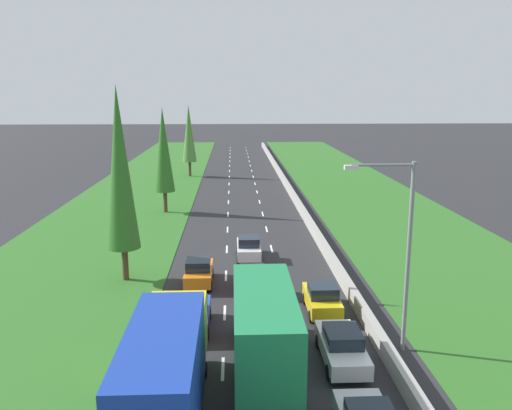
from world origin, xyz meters
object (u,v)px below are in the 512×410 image
at_px(red_hatchback_centre_lane, 252,280).
at_px(white_hatchback_centre_lane, 249,248).
at_px(orange_hatchback_left_lane, 199,272).
at_px(poplar_tree_third, 163,150).
at_px(white_sedan_right_lane, 342,346).
at_px(yellow_hatchback_right_lane, 322,299).
at_px(green_box_truck_centre_lane, 263,330).
at_px(blue_hatchback_left_lane, 193,314).
at_px(poplar_tree_second, 120,169).
at_px(poplar_tree_fourth, 189,134).
at_px(street_light_mast, 402,244).
at_px(blue_box_truck_left_lane, 167,373).

xyz_separation_m(red_hatchback_centre_lane, white_hatchback_centre_lane, (0.02, 6.68, 0.00)).
distance_m(orange_hatchback_left_lane, poplar_tree_third, 21.94).
height_order(red_hatchback_centre_lane, white_sedan_right_lane, red_hatchback_centre_lane).
relative_size(yellow_hatchback_right_lane, poplar_tree_third, 0.37).
distance_m(green_box_truck_centre_lane, blue_hatchback_left_lane, 5.94).
bearing_deg(poplar_tree_third, poplar_tree_second, -90.36).
bearing_deg(yellow_hatchback_right_lane, blue_hatchback_left_lane, -165.67).
xyz_separation_m(poplar_tree_third, poplar_tree_fourth, (0.62, 23.66, -0.11)).
relative_size(green_box_truck_centre_lane, blue_hatchback_left_lane, 2.41).
relative_size(red_hatchback_centre_lane, poplar_tree_second, 0.31).
height_order(blue_hatchback_left_lane, poplar_tree_third, poplar_tree_third).
xyz_separation_m(white_sedan_right_lane, poplar_tree_fourth, (-11.12, 54.54, 5.44)).
height_order(white_sedan_right_lane, blue_hatchback_left_lane, blue_hatchback_left_lane).
xyz_separation_m(white_sedan_right_lane, poplar_tree_third, (-11.73, 30.89, 5.55)).
height_order(poplar_tree_second, poplar_tree_fourth, poplar_tree_second).
relative_size(white_hatchback_centre_lane, street_light_mast, 0.43).
bearing_deg(blue_hatchback_left_lane, blue_box_truck_left_lane, -92.08).
height_order(blue_hatchback_left_lane, white_hatchback_centre_lane, same).
bearing_deg(red_hatchback_centre_lane, poplar_tree_fourth, 99.13).
bearing_deg(orange_hatchback_left_lane, poplar_tree_fourth, 95.25).
distance_m(white_sedan_right_lane, orange_hatchback_left_lane, 12.37).
height_order(red_hatchback_centre_lane, white_hatchback_centre_lane, same).
distance_m(green_box_truck_centre_lane, poplar_tree_fourth, 56.25).
bearing_deg(red_hatchback_centre_lane, street_light_mast, -49.11).
relative_size(blue_box_truck_left_lane, white_hatchback_centre_lane, 2.41).
distance_m(green_box_truck_centre_lane, orange_hatchback_left_lane, 11.82).
height_order(yellow_hatchback_right_lane, blue_box_truck_left_lane, blue_box_truck_left_lane).
bearing_deg(red_hatchback_centre_lane, poplar_tree_second, 162.41).
bearing_deg(green_box_truck_centre_lane, poplar_tree_third, 104.27).
relative_size(white_hatchback_centre_lane, poplar_tree_second, 0.31).
distance_m(white_hatchback_centre_lane, poplar_tree_fourth, 40.32).
xyz_separation_m(white_hatchback_centre_lane, poplar_tree_fourth, (-7.40, 39.26, 5.41)).
distance_m(white_sedan_right_lane, blue_box_truck_left_lane, 8.57).
bearing_deg(red_hatchback_centre_lane, yellow_hatchback_right_lane, -39.92).
height_order(poplar_tree_second, poplar_tree_third, poplar_tree_second).
bearing_deg(poplar_tree_third, street_light_mast, -64.02).
distance_m(blue_hatchback_left_lane, orange_hatchback_left_lane, 6.51).
xyz_separation_m(blue_box_truck_left_lane, blue_hatchback_left_lane, (0.29, 8.05, -1.35)).
xyz_separation_m(white_sedan_right_lane, poplar_tree_second, (-11.86, 11.18, 6.49)).
distance_m(white_sedan_right_lane, white_hatchback_centre_lane, 15.73).
bearing_deg(orange_hatchback_left_lane, poplar_tree_second, 168.20).
distance_m(yellow_hatchback_right_lane, white_hatchback_centre_lane, 10.52).
bearing_deg(red_hatchback_centre_lane, white_sedan_right_lane, -66.54).
relative_size(white_sedan_right_lane, poplar_tree_fourth, 0.43).
bearing_deg(poplar_tree_fourth, poplar_tree_third, -91.49).
xyz_separation_m(blue_box_truck_left_lane, white_hatchback_centre_lane, (3.53, 19.67, -1.35)).
relative_size(blue_box_truck_left_lane, poplar_tree_fourth, 0.90).
distance_m(poplar_tree_third, poplar_tree_fourth, 23.66).
bearing_deg(poplar_tree_second, red_hatchback_centre_lane, -17.59).
xyz_separation_m(white_sedan_right_lane, blue_box_truck_left_lane, (-7.24, -4.39, 1.37)).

